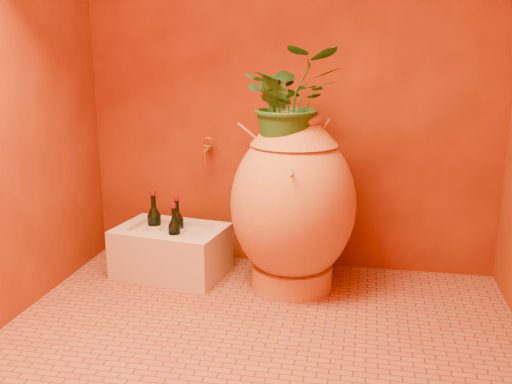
% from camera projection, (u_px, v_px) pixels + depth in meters
% --- Properties ---
extents(floor, '(2.50, 2.50, 0.00)m').
position_uv_depth(floor, '(257.00, 338.00, 2.71)').
color(floor, brown).
rests_on(floor, ground).
extents(wall_back, '(2.50, 0.02, 2.50)m').
position_uv_depth(wall_back, '(290.00, 63.00, 3.35)').
color(wall_back, '#611D05').
rests_on(wall_back, ground).
extents(amphora, '(0.77, 0.77, 1.00)m').
position_uv_depth(amphora, '(293.00, 203.00, 3.17)').
color(amphora, '#B47932').
rests_on(amphora, floor).
extents(stone_basin, '(0.69, 0.52, 0.29)m').
position_uv_depth(stone_basin, '(172.00, 252.00, 3.44)').
color(stone_basin, '#BDB09C').
rests_on(stone_basin, floor).
extents(wine_bottle_a, '(0.08, 0.08, 0.33)m').
position_uv_depth(wine_bottle_a, '(178.00, 230.00, 3.40)').
color(wine_bottle_a, black).
rests_on(wine_bottle_a, stone_basin).
extents(wine_bottle_b, '(0.09, 0.09, 0.35)m').
position_uv_depth(wine_bottle_b, '(155.00, 227.00, 3.42)').
color(wine_bottle_b, black).
rests_on(wine_bottle_b, stone_basin).
extents(wine_bottle_c, '(0.07, 0.07, 0.30)m').
position_uv_depth(wine_bottle_c, '(175.00, 236.00, 3.32)').
color(wine_bottle_c, black).
rests_on(wine_bottle_c, stone_basin).
extents(wall_tap, '(0.07, 0.14, 0.16)m').
position_uv_depth(wall_tap, '(207.00, 149.00, 3.49)').
color(wall_tap, '#B28129').
rests_on(wall_tap, wall_back).
extents(plant_main, '(0.61, 0.57, 0.57)m').
position_uv_depth(plant_main, '(291.00, 101.00, 3.01)').
color(plant_main, '#1C4F1E').
rests_on(plant_main, amphora).
extents(plant_side, '(0.27, 0.29, 0.41)m').
position_uv_depth(plant_side, '(277.00, 114.00, 3.01)').
color(plant_side, '#1C4F1E').
rests_on(plant_side, amphora).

